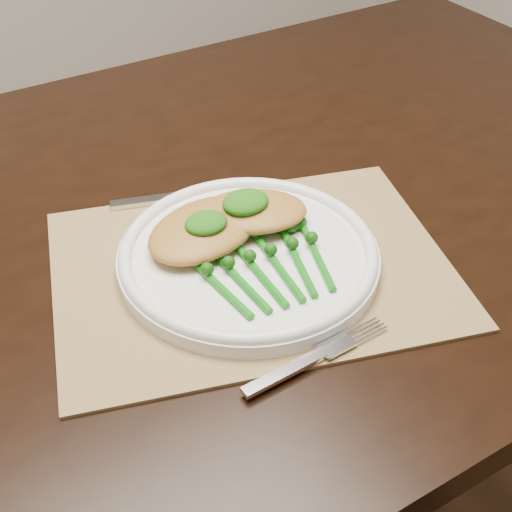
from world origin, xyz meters
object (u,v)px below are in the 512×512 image
dinner_plate (248,255)px  chicken_fillet_left (204,229)px  dining_table (204,406)px  broccolini_bundle (268,269)px  placemat (252,268)px

dinner_plate → chicken_fillet_left: bearing=124.7°
dining_table → broccolini_bundle: broccolini_bundle is taller
dining_table → chicken_fillet_left: (-0.02, -0.08, 0.41)m
placemat → chicken_fillet_left: 0.07m
dinner_plate → placemat: bearing=-82.8°
placemat → chicken_fillet_left: chicken_fillet_left is taller
dining_table → placemat: size_ratio=3.67×
dining_table → placemat: placemat is taller
placemat → broccolini_bundle: (0.00, -0.03, 0.02)m
broccolini_bundle → dinner_plate: bearing=96.6°
dinner_plate → broccolini_bundle: broccolini_bundle is taller
broccolini_bundle → placemat: bearing=95.5°
dinner_plate → chicken_fillet_left: 0.06m
dining_table → broccolini_bundle: (0.01, -0.17, 0.40)m
dining_table → dinner_plate: bearing=-85.9°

